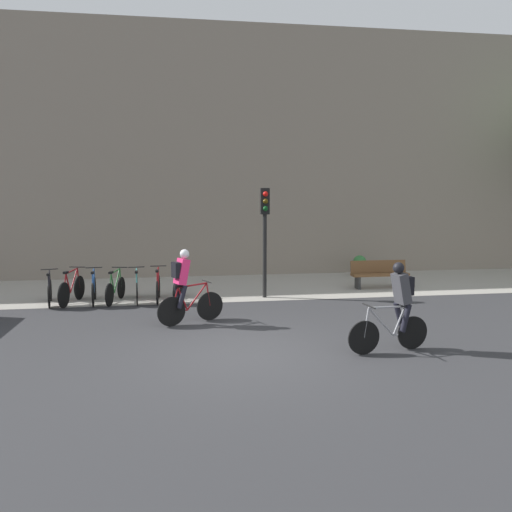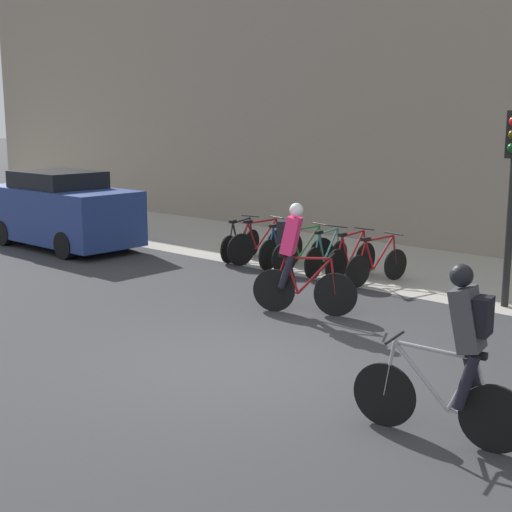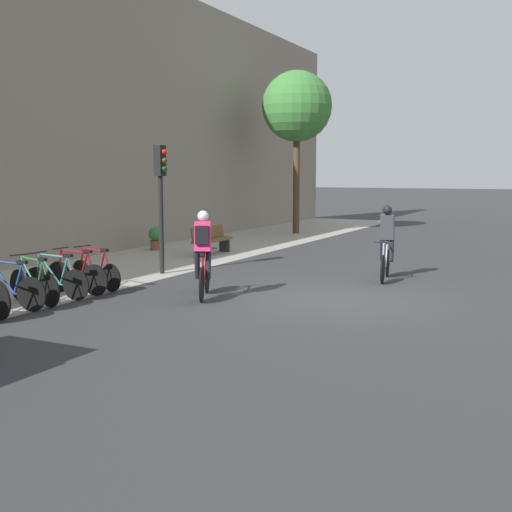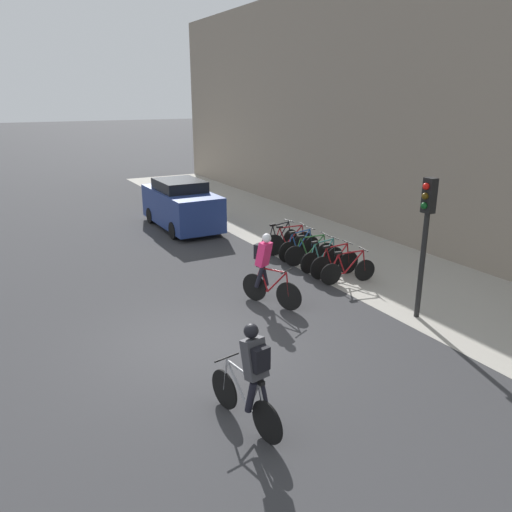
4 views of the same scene
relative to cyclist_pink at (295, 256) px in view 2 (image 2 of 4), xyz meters
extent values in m
plane|color=#333335|center=(1.11, -2.33, -0.95)|extent=(200.00, 200.00, 0.00)
cube|color=#A39E93|center=(1.11, 4.42, -0.94)|extent=(44.00, 4.50, 0.01)
cylinder|color=black|center=(0.61, 0.28, -0.59)|extent=(0.65, 0.33, 0.70)
cylinder|color=black|center=(-0.31, -0.15, -0.59)|extent=(0.65, 0.33, 0.70)
cylinder|color=maroon|center=(0.29, 0.14, -0.31)|extent=(0.52, 0.27, 0.62)
cylinder|color=maroon|center=(-0.05, -0.02, -0.33)|extent=(0.25, 0.15, 0.58)
cylinder|color=maroon|center=(0.19, 0.09, -0.03)|extent=(0.70, 0.35, 0.07)
cylinder|color=maroon|center=(-0.13, -0.06, -0.60)|extent=(0.38, 0.20, 0.05)
cylinder|color=maroon|center=(-0.23, -0.11, -0.32)|extent=(0.21, 0.12, 0.56)
cylinder|color=maroon|center=(0.57, 0.26, -0.30)|extent=(0.12, 0.08, 0.58)
cylinder|color=black|center=(0.53, 0.25, 0.03)|extent=(0.22, 0.43, 0.03)
cube|color=black|center=(-0.15, -0.07, 0.00)|extent=(0.22, 0.16, 0.06)
cube|color=#E52866|center=(-0.06, -0.03, 0.33)|extent=(0.43, 0.43, 0.63)
sphere|color=silver|center=(0.01, 0.01, 0.74)|extent=(0.29, 0.29, 0.22)
cylinder|color=black|center=(-0.06, -0.15, -0.25)|extent=(0.30, 0.22, 0.56)
cylinder|color=black|center=(-0.15, 0.05, -0.25)|extent=(0.26, 0.20, 0.56)
cube|color=black|center=(-0.18, -0.09, 0.38)|extent=(0.24, 0.29, 0.36)
cylinder|color=black|center=(3.40, -2.75, -0.61)|extent=(0.67, 0.14, 0.67)
cylinder|color=black|center=(4.48, -2.57, -0.61)|extent=(0.67, 0.14, 0.67)
cylinder|color=#99999E|center=(3.76, -2.69, -0.33)|extent=(0.60, 0.14, 0.62)
cylinder|color=#99999E|center=(4.16, -2.62, -0.34)|extent=(0.28, 0.08, 0.58)
cylinder|color=#99999E|center=(3.88, -2.67, -0.05)|extent=(0.81, 0.17, 0.07)
cylinder|color=#99999E|center=(4.26, -2.60, -0.62)|extent=(0.44, 0.10, 0.05)
cylinder|color=#99999E|center=(4.38, -2.58, -0.34)|extent=(0.23, 0.07, 0.56)
cylinder|color=#99999E|center=(3.44, -2.74, -0.32)|extent=(0.13, 0.06, 0.59)
cylinder|color=black|center=(3.48, -2.73, 0.01)|extent=(0.10, 0.46, 0.03)
cube|color=black|center=(4.28, -2.60, -0.02)|extent=(0.21, 0.11, 0.06)
cube|color=#3D3D42|center=(4.18, -2.62, 0.31)|extent=(0.37, 0.37, 0.63)
sphere|color=black|center=(4.10, -2.63, 0.72)|extent=(0.25, 0.25, 0.22)
cylinder|color=black|center=(4.22, -2.50, -0.27)|extent=(0.29, 0.15, 0.56)
cylinder|color=black|center=(4.25, -2.72, -0.27)|extent=(0.25, 0.15, 0.56)
cube|color=black|center=(4.32, -2.59, 0.36)|extent=(0.18, 0.28, 0.36)
cylinder|color=black|center=(-3.81, 3.16, -0.64)|extent=(0.15, 0.60, 0.61)
cylinder|color=black|center=(-3.62, 2.19, -0.64)|extent=(0.15, 0.60, 0.61)
cylinder|color=black|center=(-3.74, 2.83, -0.36)|extent=(0.15, 0.54, 0.62)
cylinder|color=black|center=(-3.67, 2.47, -0.37)|extent=(0.09, 0.26, 0.58)
cylinder|color=black|center=(-3.72, 2.72, -0.08)|extent=(0.18, 0.73, 0.07)
cylinder|color=black|center=(-3.65, 2.39, -0.65)|extent=(0.11, 0.39, 0.05)
cylinder|color=black|center=(-3.63, 2.28, -0.37)|extent=(0.07, 0.21, 0.56)
cylinder|color=black|center=(-3.80, 3.12, -0.35)|extent=(0.06, 0.12, 0.58)
cylinder|color=black|center=(-3.79, 3.08, -0.02)|extent=(0.46, 0.12, 0.03)
cube|color=black|center=(-3.65, 2.37, -0.05)|extent=(0.12, 0.21, 0.06)
cylinder|color=black|center=(-3.02, 3.19, -0.60)|extent=(0.17, 0.69, 0.70)
cylinder|color=black|center=(-3.22, 2.17, -0.60)|extent=(0.17, 0.69, 0.70)
cylinder|color=maroon|center=(-3.09, 2.84, -0.32)|extent=(0.15, 0.57, 0.62)
cylinder|color=maroon|center=(-3.16, 2.46, -0.33)|extent=(0.09, 0.27, 0.58)
cylinder|color=maroon|center=(-3.11, 2.73, -0.03)|extent=(0.19, 0.77, 0.07)
cylinder|color=maroon|center=(-3.18, 2.37, -0.61)|extent=(0.12, 0.42, 0.05)
cylinder|color=maroon|center=(-3.21, 2.26, -0.32)|extent=(0.08, 0.22, 0.56)
cylinder|color=maroon|center=(-3.02, 3.15, -0.31)|extent=(0.06, 0.12, 0.59)
cylinder|color=black|center=(-3.03, 3.10, 0.02)|extent=(0.46, 0.12, 0.03)
cube|color=black|center=(-3.19, 2.35, -0.01)|extent=(0.12, 0.21, 0.06)
cylinder|color=black|center=(-2.58, 3.16, -0.62)|extent=(0.11, 0.65, 0.65)
cylinder|color=black|center=(-2.47, 2.19, -0.62)|extent=(0.11, 0.65, 0.65)
cylinder|color=#1E478C|center=(-2.54, 2.83, -0.34)|extent=(0.10, 0.54, 0.62)
cylinder|color=#1E478C|center=(-2.50, 2.47, -0.35)|extent=(0.07, 0.26, 0.58)
cylinder|color=#1E478C|center=(-2.53, 2.72, -0.06)|extent=(0.12, 0.73, 0.07)
cylinder|color=#1E478C|center=(-2.49, 2.38, -0.63)|extent=(0.07, 0.39, 0.05)
cylinder|color=#1E478C|center=(-2.48, 2.28, -0.35)|extent=(0.05, 0.21, 0.56)
cylinder|color=#1E478C|center=(-2.57, 3.12, -0.33)|extent=(0.05, 0.12, 0.58)
cylinder|color=black|center=(-2.57, 3.08, 0.00)|extent=(0.46, 0.08, 0.03)
cube|color=black|center=(-2.49, 2.36, -0.03)|extent=(0.10, 0.21, 0.06)
cylinder|color=black|center=(-1.83, 3.17, -0.63)|extent=(0.16, 0.63, 0.63)
cylinder|color=black|center=(-2.03, 2.18, -0.63)|extent=(0.16, 0.63, 0.63)
cylinder|color=#2D6B33|center=(-1.90, 2.83, -0.35)|extent=(0.15, 0.56, 0.62)
cylinder|color=#2D6B33|center=(-1.97, 2.47, -0.36)|extent=(0.09, 0.26, 0.58)
cylinder|color=#2D6B33|center=(-1.92, 2.73, -0.06)|extent=(0.19, 0.75, 0.07)
cylinder|color=#2D6B33|center=(-1.99, 2.38, -0.64)|extent=(0.11, 0.41, 0.05)
cylinder|color=#2D6B33|center=(-2.01, 2.27, -0.35)|extent=(0.07, 0.22, 0.56)
cylinder|color=#2D6B33|center=(-1.84, 3.13, -0.34)|extent=(0.06, 0.12, 0.58)
cylinder|color=black|center=(-1.85, 3.09, -0.01)|extent=(0.46, 0.12, 0.03)
cube|color=black|center=(-2.00, 2.36, -0.04)|extent=(0.12, 0.21, 0.06)
cylinder|color=black|center=(-1.37, 3.16, -0.63)|extent=(0.09, 0.63, 0.63)
cylinder|color=black|center=(-1.30, 2.19, -0.63)|extent=(0.09, 0.63, 0.63)
cylinder|color=teal|center=(-1.35, 2.83, -0.35)|extent=(0.08, 0.53, 0.62)
cylinder|color=teal|center=(-1.32, 2.47, -0.37)|extent=(0.06, 0.25, 0.58)
cylinder|color=teal|center=(-1.34, 2.72, -0.07)|extent=(0.10, 0.72, 0.07)
cylinder|color=teal|center=(-1.31, 2.39, -0.64)|extent=(0.06, 0.39, 0.05)
cylinder|color=teal|center=(-1.30, 2.28, -0.36)|extent=(0.05, 0.21, 0.56)
cylinder|color=teal|center=(-1.37, 3.12, -0.34)|extent=(0.04, 0.12, 0.58)
cylinder|color=black|center=(-1.37, 3.08, -0.01)|extent=(0.46, 0.07, 0.03)
cube|color=black|center=(-1.31, 2.37, -0.04)|extent=(0.10, 0.21, 0.06)
cylinder|color=black|center=(-0.74, 3.17, -0.62)|extent=(0.04, 0.66, 0.66)
cylinder|color=black|center=(-0.74, 2.18, -0.62)|extent=(0.04, 0.66, 0.66)
cylinder|color=maroon|center=(-0.74, 2.83, -0.33)|extent=(0.04, 0.55, 0.62)
cylinder|color=maroon|center=(-0.74, 2.47, -0.35)|extent=(0.04, 0.26, 0.58)
cylinder|color=maroon|center=(-0.74, 2.73, -0.05)|extent=(0.04, 0.74, 0.07)
cylinder|color=maroon|center=(-0.74, 2.38, -0.62)|extent=(0.03, 0.40, 0.05)
cylinder|color=maroon|center=(-0.74, 2.27, -0.34)|extent=(0.03, 0.21, 0.56)
cylinder|color=maroon|center=(-0.74, 3.13, -0.33)|extent=(0.04, 0.12, 0.58)
cylinder|color=black|center=(-0.74, 3.09, 0.00)|extent=(0.46, 0.03, 0.03)
cube|color=black|center=(-0.74, 2.36, -0.03)|extent=(0.08, 0.20, 0.06)
cylinder|color=black|center=(-0.05, 3.18, -0.64)|extent=(0.15, 0.60, 0.61)
cylinder|color=black|center=(-0.25, 2.17, -0.64)|extent=(0.15, 0.60, 0.61)
cylinder|color=maroon|center=(-0.12, 2.84, -0.36)|extent=(0.15, 0.56, 0.62)
cylinder|color=maroon|center=(-0.19, 2.46, -0.37)|extent=(0.09, 0.27, 0.58)
cylinder|color=maroon|center=(-0.14, 2.73, -0.08)|extent=(0.18, 0.76, 0.07)
cylinder|color=maroon|center=(-0.21, 2.37, -0.65)|extent=(0.11, 0.41, 0.05)
cylinder|color=maroon|center=(-0.23, 2.26, -0.37)|extent=(0.07, 0.22, 0.56)
cylinder|color=maroon|center=(-0.06, 3.14, -0.35)|extent=(0.06, 0.12, 0.59)
cylinder|color=black|center=(-0.07, 3.10, -0.02)|extent=(0.46, 0.12, 0.03)
cube|color=black|center=(-0.21, 2.35, -0.05)|extent=(0.12, 0.21, 0.06)
cylinder|color=black|center=(2.36, 2.68, 0.67)|extent=(0.12, 0.12, 3.22)
sphere|color=#0C4719|center=(2.36, 2.55, 1.69)|extent=(0.15, 0.15, 0.15)
cube|color=navy|center=(-7.98, 0.88, -0.13)|extent=(4.30, 1.78, 1.27)
cube|color=black|center=(-8.09, 0.88, 0.70)|extent=(2.06, 1.57, 0.40)
cylinder|color=black|center=(-6.65, 0.06, -0.64)|extent=(0.62, 0.20, 0.62)
cylinder|color=black|center=(-6.65, 1.70, -0.64)|extent=(0.62, 0.20, 0.62)
cylinder|color=black|center=(-9.31, 0.06, -0.64)|extent=(0.62, 0.20, 0.62)
cylinder|color=black|center=(-9.31, 1.70, -0.64)|extent=(0.62, 0.20, 0.62)
camera|label=1|loc=(-0.04, -11.66, 2.20)|focal=35.00mm
camera|label=2|loc=(7.01, -8.71, 2.15)|focal=50.00mm
camera|label=3|loc=(-10.95, -6.71, 1.58)|focal=45.00mm
camera|label=4|loc=(9.82, -5.71, 3.94)|focal=35.00mm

